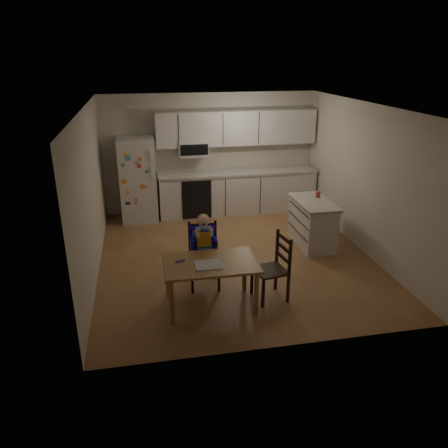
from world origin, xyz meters
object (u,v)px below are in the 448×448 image
at_px(kitchen_island, 312,223).
at_px(chair_side, 277,263).
at_px(dining_table, 210,268).
at_px(red_cup, 318,194).
at_px(chair_booster, 203,243).
at_px(refrigerator, 138,180).

xyz_separation_m(kitchen_island, chair_side, (-1.18, -1.63, 0.12)).
relative_size(kitchen_island, dining_table, 0.89).
relative_size(kitchen_island, chair_side, 1.18).
xyz_separation_m(red_cup, chair_side, (-1.33, -1.83, -0.34)).
distance_m(kitchen_island, chair_booster, 2.40).
xyz_separation_m(refrigerator, kitchen_island, (3.02, -1.91, -0.43)).
height_order(kitchen_island, dining_table, kitchen_island).
xyz_separation_m(refrigerator, dining_table, (0.89, -3.61, -0.27)).
distance_m(refrigerator, chair_booster, 3.12).
bearing_deg(chair_booster, dining_table, -87.41).
relative_size(red_cup, chair_side, 0.11).
height_order(dining_table, chair_side, chair_side).
relative_size(red_cup, chair_booster, 0.10).
distance_m(refrigerator, chair_side, 4.00).
bearing_deg(chair_booster, kitchen_island, 29.75).
bearing_deg(dining_table, chair_side, 3.95).
bearing_deg(chair_side, refrigerator, -161.78).
bearing_deg(red_cup, chair_side, -126.03).
distance_m(red_cup, chair_side, 2.29).
xyz_separation_m(kitchen_island, dining_table, (-2.13, -1.70, 0.16)).
bearing_deg(red_cup, refrigerator, 151.71).
bearing_deg(red_cup, kitchen_island, -126.59).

